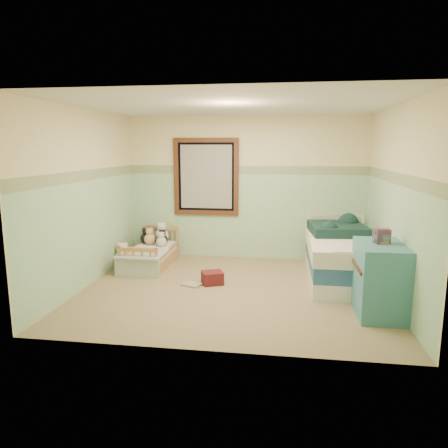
# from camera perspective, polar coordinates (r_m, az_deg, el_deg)

# --- Properties ---
(floor) EXTENTS (4.20, 3.60, 0.02)m
(floor) POSITION_cam_1_polar(r_m,az_deg,el_deg) (5.90, 1.21, -9.09)
(floor) COLOR gray
(floor) RESTS_ON ground
(ceiling) EXTENTS (4.20, 3.60, 0.02)m
(ceiling) POSITION_cam_1_polar(r_m,az_deg,el_deg) (5.59, 1.31, 16.06)
(ceiling) COLOR silver
(ceiling) RESTS_ON wall_back
(wall_back) EXTENTS (4.20, 0.04, 2.50)m
(wall_back) POSITION_cam_1_polar(r_m,az_deg,el_deg) (7.39, 2.96, 4.88)
(wall_back) COLOR beige
(wall_back) RESTS_ON floor
(wall_front) EXTENTS (4.20, 0.04, 2.50)m
(wall_front) POSITION_cam_1_polar(r_m,az_deg,el_deg) (3.85, -2.00, -0.20)
(wall_front) COLOR beige
(wall_front) RESTS_ON floor
(wall_left) EXTENTS (0.04, 3.60, 2.50)m
(wall_left) POSITION_cam_1_polar(r_m,az_deg,el_deg) (6.22, -18.36, 3.33)
(wall_left) COLOR beige
(wall_left) RESTS_ON floor
(wall_right) EXTENTS (0.04, 3.60, 2.50)m
(wall_right) POSITION_cam_1_polar(r_m,az_deg,el_deg) (5.75, 22.54, 2.53)
(wall_right) COLOR beige
(wall_right) RESTS_ON floor
(wainscot_mint) EXTENTS (4.20, 0.01, 1.50)m
(wainscot_mint) POSITION_cam_1_polar(r_m,az_deg,el_deg) (7.44, 2.91, 1.03)
(wainscot_mint) COLOR #9ABC9B
(wainscot_mint) RESTS_ON floor
(border_strip) EXTENTS (4.20, 0.01, 0.15)m
(border_strip) POSITION_cam_1_polar(r_m,az_deg,el_deg) (7.35, 2.97, 7.39)
(border_strip) COLOR #3D6146
(border_strip) RESTS_ON wall_back
(window_frame) EXTENTS (1.16, 0.06, 1.36)m
(window_frame) POSITION_cam_1_polar(r_m,az_deg,el_deg) (7.43, -2.48, 6.46)
(window_frame) COLOR #3C2210
(window_frame) RESTS_ON wall_back
(window_blinds) EXTENTS (0.92, 0.01, 1.12)m
(window_blinds) POSITION_cam_1_polar(r_m,az_deg,el_deg) (7.44, -2.46, 6.46)
(window_blinds) COLOR #B1B1AB
(window_blinds) RESTS_ON window_frame
(toddler_bed_frame) EXTENTS (0.65, 1.31, 0.17)m
(toddler_bed_frame) POSITION_cam_1_polar(r_m,az_deg,el_deg) (7.18, -9.98, -4.90)
(toddler_bed_frame) COLOR #9F6C3A
(toddler_bed_frame) RESTS_ON floor
(toddler_mattress) EXTENTS (0.60, 1.25, 0.12)m
(toddler_mattress) POSITION_cam_1_polar(r_m,az_deg,el_deg) (7.14, -10.02, -3.79)
(toddler_mattress) COLOR white
(toddler_mattress) RESTS_ON toddler_bed_frame
(patchwork_quilt) EXTENTS (0.71, 0.65, 0.03)m
(patchwork_quilt) POSITION_cam_1_polar(r_m,az_deg,el_deg) (6.75, -11.11, -4.00)
(patchwork_quilt) COLOR #88B4D2
(patchwork_quilt) RESTS_ON toddler_mattress
(plush_bed_brown) EXTENTS (0.21, 0.21, 0.21)m
(plush_bed_brown) POSITION_cam_1_polar(r_m,az_deg,el_deg) (7.61, -9.96, -1.64)
(plush_bed_brown) COLOR brown
(plush_bed_brown) RESTS_ON toddler_mattress
(plush_bed_white) EXTENTS (0.24, 0.24, 0.24)m
(plush_bed_white) POSITION_cam_1_polar(r_m,az_deg,el_deg) (7.55, -8.53, -1.56)
(plush_bed_white) COLOR white
(plush_bed_white) RESTS_ON toddler_mattress
(plush_bed_tan) EXTENTS (0.20, 0.20, 0.20)m
(plush_bed_tan) POSITION_cam_1_polar(r_m,az_deg,el_deg) (7.40, -10.12, -2.04)
(plush_bed_tan) COLOR #DCAB7B
(plush_bed_tan) RESTS_ON toddler_mattress
(plush_bed_dark) EXTENTS (0.18, 0.18, 0.18)m
(plush_bed_dark) POSITION_cam_1_polar(r_m,az_deg,el_deg) (7.33, -8.41, -2.15)
(plush_bed_dark) COLOR black
(plush_bed_dark) RESTS_ON toddler_mattress
(plush_floor_cream) EXTENTS (0.28, 0.28, 0.28)m
(plush_floor_cream) POSITION_cam_1_polar(r_m,az_deg,el_deg) (7.15, -13.66, -4.64)
(plush_floor_cream) COLOR silver
(plush_floor_cream) RESTS_ON floor
(plush_floor_tan) EXTENTS (0.25, 0.25, 0.25)m
(plush_floor_tan) POSITION_cam_1_polar(r_m,az_deg,el_deg) (6.81, -12.68, -5.48)
(plush_floor_tan) COLOR #DCAB7B
(plush_floor_tan) RESTS_ON floor
(twin_bed_frame) EXTENTS (0.95, 1.90, 0.22)m
(twin_bed_frame) POSITION_cam_1_polar(r_m,az_deg,el_deg) (6.50, 15.71, -6.51)
(twin_bed_frame) COLOR white
(twin_bed_frame) RESTS_ON floor
(twin_boxspring) EXTENTS (0.95, 1.90, 0.22)m
(twin_boxspring) POSITION_cam_1_polar(r_m,az_deg,el_deg) (6.45, 15.81, -4.64)
(twin_boxspring) COLOR navy
(twin_boxspring) RESTS_ON twin_bed_frame
(twin_mattress) EXTENTS (0.99, 1.93, 0.22)m
(twin_mattress) POSITION_cam_1_polar(r_m,az_deg,el_deg) (6.39, 15.90, -2.73)
(twin_mattress) COLOR white
(twin_mattress) RESTS_ON twin_boxspring
(teal_blanket) EXTENTS (0.89, 0.93, 0.14)m
(teal_blanket) POSITION_cam_1_polar(r_m,az_deg,el_deg) (6.64, 15.22, -0.63)
(teal_blanket) COLOR black
(teal_blanket) RESTS_ON twin_mattress
(dresser) EXTENTS (0.53, 0.85, 0.85)m
(dresser) POSITION_cam_1_polar(r_m,az_deg,el_deg) (5.31, 20.52, -7.06)
(dresser) COLOR teal
(dresser) RESTS_ON floor
(book_stack) EXTENTS (0.19, 0.16, 0.17)m
(book_stack) POSITION_cam_1_polar(r_m,az_deg,el_deg) (5.23, 20.77, -1.57)
(book_stack) COLOR brown
(book_stack) RESTS_ON dresser
(red_pillow) EXTENTS (0.37, 0.35, 0.18)m
(red_pillow) POSITION_cam_1_polar(r_m,az_deg,el_deg) (6.12, -1.60, -7.36)
(red_pillow) COLOR maroon
(red_pillow) RESTS_ON floor
(floor_book) EXTENTS (0.32, 0.29, 0.02)m
(floor_book) POSITION_cam_1_polar(r_m,az_deg,el_deg) (6.10, -4.41, -8.24)
(floor_book) COLOR gold
(floor_book) RESTS_ON floor
(extra_plush_0) EXTENTS (0.17, 0.17, 0.17)m
(extra_plush_0) POSITION_cam_1_polar(r_m,az_deg,el_deg) (7.22, -8.56, -2.39)
(extra_plush_0) COLOR silver
(extra_plush_0) RESTS_ON toddler_mattress
(extra_plush_1) EXTENTS (0.19, 0.19, 0.19)m
(extra_plush_1) POSITION_cam_1_polar(r_m,az_deg,el_deg) (7.49, -10.62, -1.92)
(extra_plush_1) COLOR black
(extra_plush_1) RESTS_ON toddler_mattress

